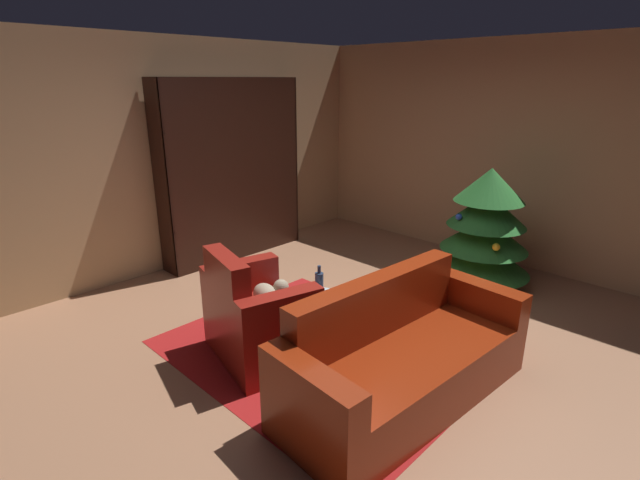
% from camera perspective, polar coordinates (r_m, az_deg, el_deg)
% --- Properties ---
extents(ground_plane, '(7.02, 7.02, 0.00)m').
position_cam_1_polar(ground_plane, '(4.31, 2.24, -12.04)').
color(ground_plane, '#9D6B4C').
extents(wall_back, '(5.44, 0.06, 2.68)m').
position_cam_1_polar(wall_back, '(6.29, 21.03, 9.62)').
color(wall_back, tan).
rests_on(wall_back, ground).
extents(wall_left, '(0.06, 5.97, 2.68)m').
position_cam_1_polar(wall_left, '(5.91, -17.61, 9.47)').
color(wall_left, tan).
rests_on(wall_left, ground).
extents(area_rug, '(2.51, 1.97, 0.01)m').
position_cam_1_polar(area_rug, '(4.15, 0.08, -13.31)').
color(area_rug, '#A21919').
rests_on(area_rug, ground).
extents(bookshelf_unit, '(0.34, 1.94, 2.23)m').
position_cam_1_polar(bookshelf_unit, '(6.19, -9.47, 8.05)').
color(bookshelf_unit, black).
rests_on(bookshelf_unit, ground).
extents(armchair_red, '(1.06, 0.88, 0.94)m').
position_cam_1_polar(armchair_red, '(3.97, -7.59, -9.47)').
color(armchair_red, maroon).
rests_on(armchair_red, ground).
extents(couch_red, '(0.93, 2.03, 0.86)m').
position_cam_1_polar(couch_red, '(3.56, 9.77, -14.02)').
color(couch_red, maroon).
rests_on(couch_red, ground).
extents(coffee_table, '(0.66, 0.66, 0.43)m').
position_cam_1_polar(coffee_table, '(4.04, -1.24, -8.03)').
color(coffee_table, black).
rests_on(coffee_table, ground).
extents(book_stack_on_table, '(0.21, 0.17, 0.07)m').
position_cam_1_polar(book_stack_on_table, '(3.99, -1.36, -7.05)').
color(book_stack_on_table, '#358252').
rests_on(book_stack_on_table, coffee_table).
extents(bottle_on_table, '(0.07, 0.07, 0.26)m').
position_cam_1_polar(bottle_on_table, '(4.12, -0.10, -5.17)').
color(bottle_on_table, '#283650').
rests_on(bottle_on_table, coffee_table).
extents(decorated_tree, '(1.04, 1.04, 1.33)m').
position_cam_1_polar(decorated_tree, '(5.48, 19.26, 1.37)').
color(decorated_tree, brown).
rests_on(decorated_tree, ground).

